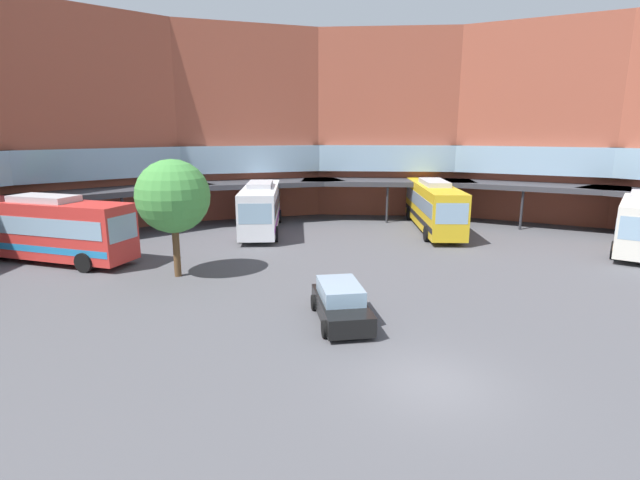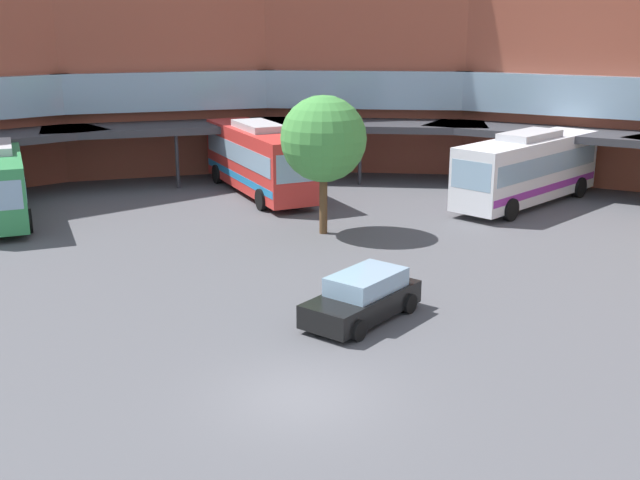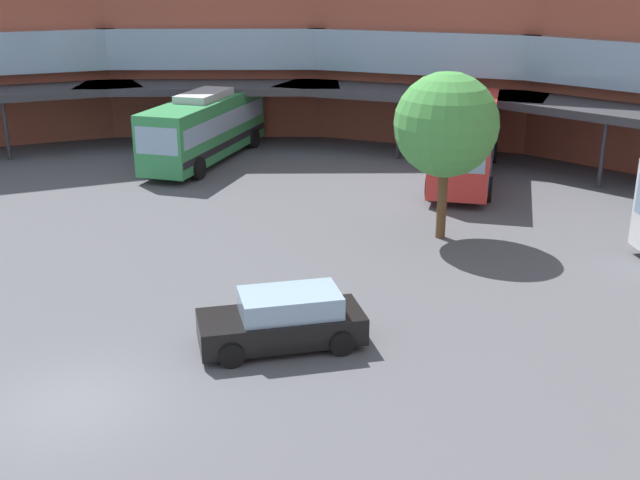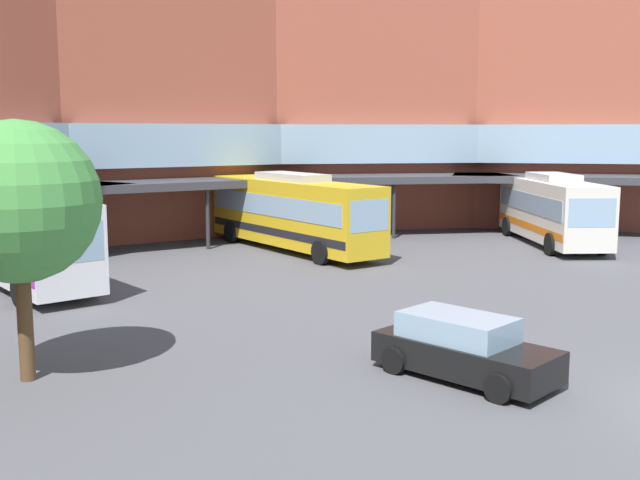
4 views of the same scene
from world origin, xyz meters
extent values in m
plane|color=#515156|center=(0.00, 0.00, 0.00)|extent=(116.24, 116.24, 0.00)
cube|color=#9E4C38|center=(6.54, 32.47, 8.09)|extent=(15.38, 8.74, 16.19)
cube|color=#8CADC6|center=(6.42, 31.88, 5.18)|extent=(14.01, 8.69, 2.27)
cube|color=#38383D|center=(5.55, 27.57, 3.24)|extent=(14.98, 6.78, 0.40)
cylinder|color=#2D2D33|center=(5.24, 26.00, 1.62)|extent=(0.20, 0.20, 3.24)
cube|color=#9E4C38|center=(-6.54, 32.47, 8.09)|extent=(15.38, 8.74, 16.19)
cube|color=#8CADC6|center=(-6.42, 31.88, 5.18)|extent=(14.01, 8.69, 2.27)
cube|color=#38383D|center=(-5.55, 27.57, 3.24)|extent=(14.98, 6.78, 0.40)
cylinder|color=#2D2D33|center=(-5.24, 26.00, 1.62)|extent=(0.20, 0.20, 3.24)
cube|color=#9E4C38|center=(-18.60, 27.41, 8.09)|extent=(15.35, 13.09, 16.19)
cube|color=#8CADC6|center=(-18.26, 26.91, 5.18)|extent=(14.29, 12.48, 2.27)
cube|color=#38383D|center=(-15.79, 23.27, 3.24)|extent=(14.23, 11.44, 0.40)
cylinder|color=#2D2D33|center=(-14.89, 21.95, 1.62)|extent=(0.20, 0.20, 3.24)
cylinder|color=black|center=(-16.87, 11.29, 0.55)|extent=(0.93, 1.04, 1.10)
cylinder|color=black|center=(-21.47, 16.90, 0.55)|extent=(0.93, 1.04, 1.10)
cube|color=red|center=(-9.92, 21.99, 1.96)|extent=(9.13, 9.67, 3.22)
cube|color=#8CADC6|center=(-9.92, 21.99, 2.35)|extent=(8.74, 9.23, 1.03)
cube|color=#267FBF|center=(-9.92, 21.99, 1.06)|extent=(9.01, 9.53, 0.39)
cube|color=#8CADC6|center=(-6.33, 18.05, 2.35)|extent=(1.74, 1.60, 1.42)
cube|color=#B2B2B7|center=(-9.92, 21.99, 3.75)|extent=(3.93, 4.06, 0.36)
cylinder|color=black|center=(-6.51, 20.14, 0.55)|extent=(0.96, 1.01, 1.10)
cylinder|color=black|center=(-8.40, 18.42, 0.55)|extent=(0.96, 1.01, 1.10)
cylinder|color=black|center=(-11.44, 25.55, 0.55)|extent=(0.96, 1.01, 1.10)
cylinder|color=black|center=(-13.33, 23.83, 0.55)|extent=(0.96, 1.01, 1.10)
cube|color=white|center=(4.28, 23.74, 1.90)|extent=(6.92, 10.39, 3.10)
cube|color=#8CADC6|center=(4.28, 23.74, 2.27)|extent=(6.69, 9.86, 0.99)
cube|color=purple|center=(4.28, 23.74, 1.03)|extent=(6.85, 10.22, 0.37)
cube|color=#8CADC6|center=(1.95, 19.15, 2.27)|extent=(2.00, 1.10, 1.36)
cube|color=#B2B2B7|center=(4.28, 23.74, 3.63)|extent=(3.25, 4.12, 0.36)
cylinder|color=black|center=(3.79, 20.02, 0.55)|extent=(0.77, 1.12, 1.10)
cylinder|color=black|center=(1.58, 21.15, 0.55)|extent=(0.77, 1.12, 1.10)
cylinder|color=black|center=(6.99, 26.32, 0.55)|extent=(0.77, 1.12, 1.10)
cylinder|color=black|center=(4.78, 27.45, 0.55)|extent=(0.77, 1.12, 1.10)
cube|color=black|center=(0.14, 5.61, 0.55)|extent=(3.24, 4.75, 0.75)
cube|color=#8CADC6|center=(0.23, 5.85, 1.23)|extent=(2.42, 3.03, 0.60)
cylinder|color=black|center=(0.47, 3.94, 0.33)|extent=(0.44, 0.70, 0.66)
cylinder|color=black|center=(-1.21, 4.57, 0.33)|extent=(0.44, 0.70, 0.66)
cylinder|color=black|center=(1.50, 6.65, 0.33)|extent=(0.44, 0.70, 0.66)
cylinder|color=black|center=(-0.18, 7.29, 0.33)|extent=(0.44, 0.70, 0.66)
cylinder|color=brown|center=(-4.11, 15.20, 1.62)|extent=(0.36, 0.36, 3.25)
sphere|color=#479342|center=(-4.11, 15.20, 4.29)|extent=(3.80, 3.80, 3.80)
camera|label=1|loc=(-9.70, -9.99, 7.61)|focal=27.07mm
camera|label=2|loc=(5.84, -17.02, 9.39)|focal=43.41mm
camera|label=3|loc=(16.42, -4.05, 9.70)|focal=43.71mm
camera|label=4|loc=(-17.14, 1.97, 5.90)|focal=41.88mm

